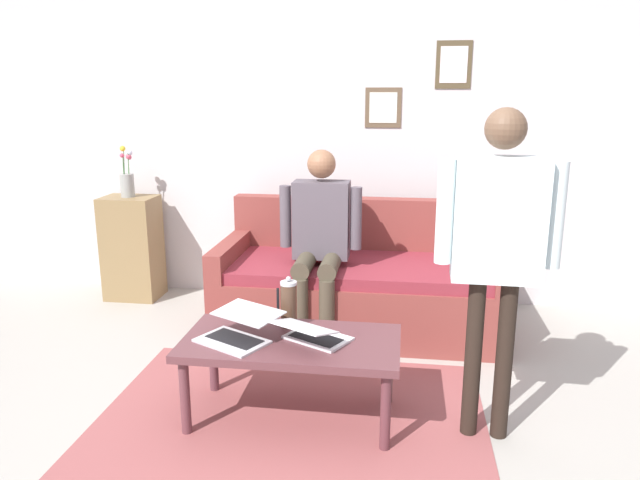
{
  "coord_description": "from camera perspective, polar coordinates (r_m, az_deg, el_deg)",
  "views": [
    {
      "loc": [
        -0.44,
        2.51,
        1.65
      ],
      "look_at": [
        0.04,
        -0.85,
        0.8
      ],
      "focal_mm": 33.37,
      "sensor_mm": 36.0,
      "label": 1
    }
  ],
  "objects": [
    {
      "name": "ground_plane",
      "position": [
        3.03,
        -1.62,
        -18.9
      ],
      "size": [
        7.68,
        7.68,
        0.0
      ],
      "primitive_type": "plane",
      "color": "#A8A49B"
    },
    {
      "name": "area_rug",
      "position": [
        3.15,
        -3.06,
        -17.42
      ],
      "size": [
        1.99,
        1.63,
        0.01
      ],
      "primitive_type": "cube",
      "color": "#984F4F",
      "rests_on": "ground_plane"
    },
    {
      "name": "back_wall",
      "position": [
        4.74,
        2.84,
        10.43
      ],
      "size": [
        7.04,
        0.11,
        2.7
      ],
      "color": "silver",
      "rests_on": "ground_plane"
    },
    {
      "name": "couch",
      "position": [
        4.25,
        3.82,
        -4.4
      ],
      "size": [
        1.96,
        0.89,
        0.88
      ],
      "color": "brown",
      "rests_on": "ground_plane"
    },
    {
      "name": "coffee_table",
      "position": [
        3.06,
        -2.79,
        -10.35
      ],
      "size": [
        1.1,
        0.56,
        0.44
      ],
      "color": "brown",
      "rests_on": "ground_plane"
    },
    {
      "name": "laptop_left",
      "position": [
        3.04,
        -7.89,
        -8.64
      ],
      "size": [
        0.46,
        0.46,
        0.13
      ],
      "color": "silver",
      "rests_on": "coffee_table"
    },
    {
      "name": "laptop_center",
      "position": [
        2.99,
        -0.73,
        -9.01
      ],
      "size": [
        0.43,
        0.43,
        0.13
      ],
      "color": "silver",
      "rests_on": "coffee_table"
    },
    {
      "name": "french_press",
      "position": [
        3.16,
        -3.03,
        -6.12
      ],
      "size": [
        0.11,
        0.09,
        0.28
      ],
      "color": "#4C3323",
      "rests_on": "coffee_table"
    },
    {
      "name": "side_shelf",
      "position": [
        5.05,
        -17.55,
        -0.71
      ],
      "size": [
        0.42,
        0.32,
        0.84
      ],
      "color": "olive",
      "rests_on": "ground_plane"
    },
    {
      "name": "flower_vase",
      "position": [
        4.95,
        -18.0,
        5.42
      ],
      "size": [
        0.11,
        0.11,
        0.4
      ],
      "color": "#969894",
      "rests_on": "side_shelf"
    },
    {
      "name": "person_standing",
      "position": [
        2.82,
        16.68,
        0.46
      ],
      "size": [
        0.56,
        0.19,
        1.58
      ],
      "color": "black",
      "rests_on": "ground_plane"
    },
    {
      "name": "person_seated",
      "position": [
        3.94,
        -0.02,
        0.56
      ],
      "size": [
        0.55,
        0.51,
        1.28
      ],
      "color": "#4A4232",
      "rests_on": "ground_plane"
    }
  ]
}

